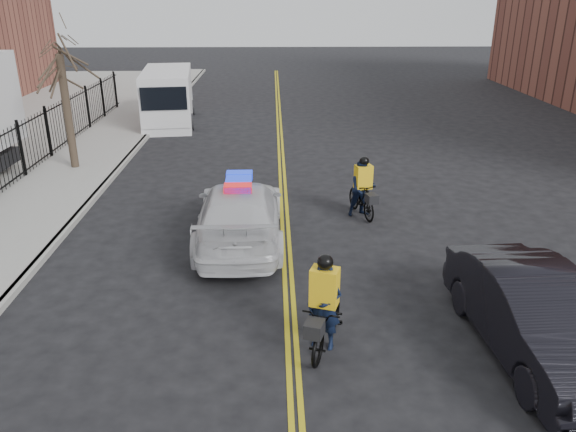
% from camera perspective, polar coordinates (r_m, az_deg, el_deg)
% --- Properties ---
extents(ground, '(120.00, 120.00, 0.00)m').
position_cam_1_polar(ground, '(11.75, 0.21, -9.57)').
color(ground, black).
rests_on(ground, ground).
extents(center_line_left, '(0.10, 60.00, 0.01)m').
position_cam_1_polar(center_line_left, '(19.03, -0.77, 3.08)').
color(center_line_left, gold).
rests_on(center_line_left, ground).
extents(center_line_right, '(0.10, 60.00, 0.01)m').
position_cam_1_polar(center_line_right, '(19.04, -0.28, 3.08)').
color(center_line_right, gold).
rests_on(center_line_right, ground).
extents(sidewalk, '(3.00, 60.00, 0.15)m').
position_cam_1_polar(sidewalk, '(20.32, -22.20, 2.85)').
color(sidewalk, gray).
rests_on(sidewalk, ground).
extents(curb, '(0.20, 60.00, 0.15)m').
position_cam_1_polar(curb, '(19.84, -18.15, 2.96)').
color(curb, gray).
rests_on(curb, ground).
extents(iron_fence, '(0.12, 28.00, 2.00)m').
position_cam_1_polar(iron_fence, '(20.65, -26.48, 5.15)').
color(iron_fence, black).
rests_on(iron_fence, ground).
extents(street_tree, '(3.20, 3.20, 4.80)m').
position_cam_1_polar(street_tree, '(21.47, -22.01, 13.37)').
color(street_tree, '#34281E').
rests_on(street_tree, sidewalk).
extents(police_cruiser, '(2.28, 5.43, 1.73)m').
position_cam_1_polar(police_cruiser, '(14.60, -4.92, 0.32)').
color(police_cruiser, silver).
rests_on(police_cruiser, ground).
extents(dark_sedan, '(1.96, 4.84, 1.56)m').
position_cam_1_polar(dark_sedan, '(11.01, 23.82, -9.26)').
color(dark_sedan, black).
rests_on(dark_sedan, ground).
extents(cargo_van, '(2.94, 6.38, 2.58)m').
position_cam_1_polar(cargo_van, '(28.82, -12.10, 11.63)').
color(cargo_van, silver).
rests_on(cargo_van, ground).
extents(cyclist_near, '(1.26, 2.02, 1.87)m').
position_cam_1_polar(cyclist_near, '(10.37, 3.64, -10.06)').
color(cyclist_near, black).
rests_on(cyclist_near, ground).
extents(cyclist_far, '(0.94, 1.84, 1.79)m').
position_cam_1_polar(cyclist_far, '(16.41, 7.59, 2.36)').
color(cyclist_far, black).
rests_on(cyclist_far, ground).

